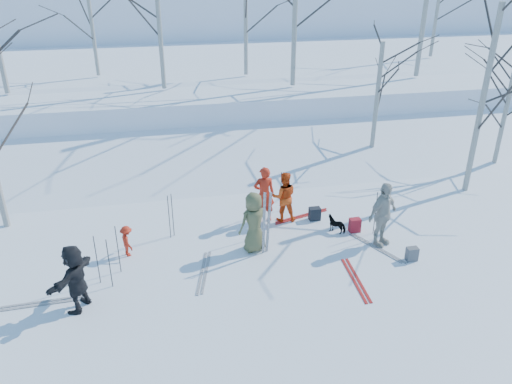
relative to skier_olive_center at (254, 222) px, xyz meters
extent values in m
plane|color=white|center=(0.25, -0.55, -0.86)|extent=(120.00, 120.00, 0.00)
cube|color=white|center=(0.25, 6.45, -0.71)|extent=(70.00, 9.49, 4.12)
cube|color=white|center=(0.25, 16.45, 0.14)|extent=(70.00, 18.00, 2.20)
cube|color=white|center=(0.25, 37.45, 1.14)|extent=(90.00, 30.00, 6.00)
imported|color=brown|center=(0.00, 0.00, 0.00)|extent=(0.97, 0.79, 1.72)
imported|color=red|center=(0.63, 1.60, 0.02)|extent=(0.65, 0.44, 1.76)
imported|color=#D23F10|center=(1.22, 1.49, -0.07)|extent=(0.85, 0.71, 1.59)
imported|color=red|center=(-3.40, 0.40, -0.42)|extent=(0.51, 0.65, 0.88)
imported|color=beige|center=(3.53, -0.42, 0.08)|extent=(1.19, 0.92, 1.88)
imported|color=black|center=(-4.43, -1.66, -0.03)|extent=(1.14, 1.58, 1.65)
imported|color=black|center=(2.59, 0.49, -0.61)|extent=(0.62, 0.58, 0.50)
cube|color=silver|center=(0.22, -0.28, 0.09)|extent=(0.07, 0.16, 1.90)
cube|color=silver|center=(0.35, -0.26, 0.09)|extent=(0.13, 0.23, 1.89)
cylinder|color=black|center=(0.31, 0.61, -0.19)|extent=(0.02, 0.02, 1.34)
cylinder|color=black|center=(-2.13, 1.21, -0.19)|extent=(0.02, 0.02, 1.34)
cylinder|color=black|center=(-3.75, -0.97, -0.19)|extent=(0.02, 0.02, 1.34)
cylinder|color=black|center=(-2.23, 1.11, -0.19)|extent=(0.02, 0.02, 1.34)
cylinder|color=black|center=(3.59, -0.12, -0.19)|extent=(0.02, 0.02, 1.34)
cylinder|color=black|center=(-4.06, -0.75, -0.19)|extent=(0.02, 0.02, 1.34)
cylinder|color=black|center=(0.70, 1.86, -0.19)|extent=(0.02, 0.02, 1.34)
cylinder|color=black|center=(1.29, 2.10, -0.19)|extent=(0.02, 0.02, 1.34)
cylinder|color=black|center=(3.60, 0.17, -0.19)|extent=(0.02, 0.02, 1.34)
cylinder|color=black|center=(-3.58, -0.36, -0.19)|extent=(0.02, 0.02, 1.34)
cube|color=maroon|center=(3.10, 0.39, -0.65)|extent=(0.32, 0.22, 0.42)
cube|color=#4F5156|center=(4.03, -1.36, -0.67)|extent=(0.30, 0.20, 0.38)
cube|color=black|center=(2.17, 1.32, -0.66)|extent=(0.34, 0.24, 0.40)
camera|label=1|loc=(-2.29, -11.56, 6.57)|focal=35.00mm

